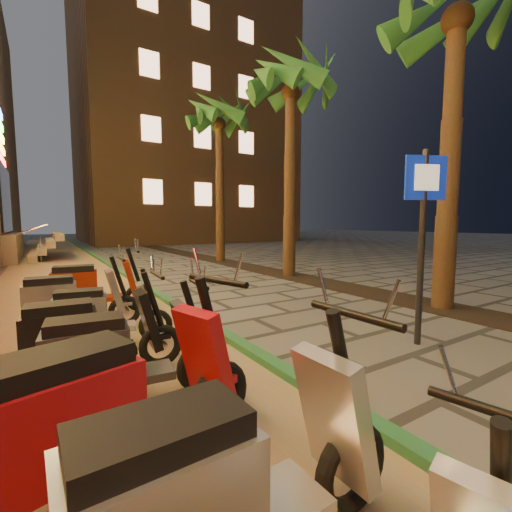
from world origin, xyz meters
TOP-DOWN VIEW (x-y plane):
  - ground at (0.00, 0.00)m, footprint 120.00×120.00m
  - parking_strip at (-2.60, 10.00)m, footprint 3.40×60.00m
  - green_curb at (-0.90, 10.00)m, footprint 0.18×60.00m
  - planting_strip at (3.60, 5.00)m, footprint 1.20×40.00m
  - apartment_block at (9.00, 32.00)m, footprint 18.00×16.06m
  - palm_b at (3.60, 2.00)m, footprint 2.97×3.02m
  - palm_c at (3.60, 7.00)m, footprint 2.97×3.02m
  - palm_d at (3.60, 12.00)m, footprint 2.97×3.02m
  - pedestrian_sign at (1.28, 1.04)m, footprint 0.55×0.27m
  - scooter_4 at (-2.50, -0.46)m, footprint 1.76×0.62m
  - scooter_5 at (-2.79, 0.46)m, footprint 1.84×0.94m
  - scooter_6 at (-2.59, 1.47)m, footprint 1.63×0.61m
  - scooter_7 at (-2.76, 2.25)m, footprint 1.63×0.57m
  - scooter_8 at (-2.51, 3.21)m, footprint 1.52×0.66m
  - scooter_9 at (-2.81, 4.14)m, footprint 1.66×0.58m
  - scooter_10 at (-2.40, 5.07)m, footprint 1.74×0.68m

SIDE VIEW (x-z plane):
  - ground at x=0.00m, z-range 0.00..0.00m
  - parking_strip at x=-2.60m, z-range 0.00..0.01m
  - planting_strip at x=3.60m, z-range 0.00..0.02m
  - green_curb at x=-0.90m, z-range 0.00..0.10m
  - scooter_8 at x=-2.51m, z-range -0.07..1.00m
  - scooter_7 at x=-2.76m, z-range -0.08..1.07m
  - scooter_6 at x=-2.59m, z-range -0.08..1.07m
  - scooter_9 at x=-2.81m, z-range -0.08..1.09m
  - scooter_10 at x=-2.40m, z-range -0.08..1.14m
  - scooter_4 at x=-2.50m, z-range -0.08..1.16m
  - scooter_5 at x=-2.79m, z-range -0.09..1.21m
  - pedestrian_sign at x=1.28m, z-range 0.39..3.06m
  - palm_b at x=3.60m, z-range 2.18..8.84m
  - palm_c at x=3.60m, z-range 2.27..9.18m
  - palm_d at x=3.60m, z-range 2.36..9.53m
  - apartment_block at x=9.00m, z-range 0.00..25.00m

